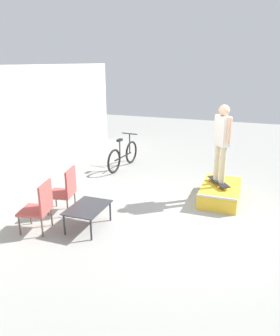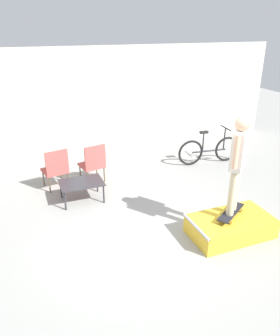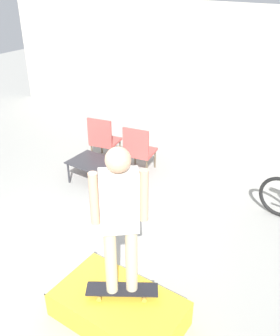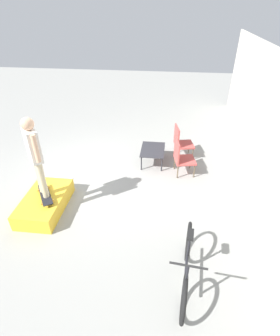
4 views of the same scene
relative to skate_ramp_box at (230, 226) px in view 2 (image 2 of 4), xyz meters
The scene contains 9 objects.
ground_plane 1.45m from the skate_ramp_box, 153.60° to the left, with size 24.00×24.00×0.00m, color gray.
house_wall_back 5.49m from the skate_ramp_box, 104.03° to the left, with size 12.00×0.06×3.00m.
skate_ramp_box is the anchor object (origin of this frame).
skateboard_on_ramp 0.27m from the skate_ramp_box, 72.65° to the left, with size 0.79×0.60×0.07m.
person_skater 1.31m from the skate_ramp_box, 72.65° to the left, with size 0.45×0.40×1.75m.
coffee_table 3.17m from the skate_ramp_box, 134.91° to the left, with size 0.92×0.66×0.44m.
patio_chair_left 4.03m from the skate_ramp_box, 131.26° to the left, with size 0.62×0.62×0.98m.
patio_chair_right 3.52m from the skate_ramp_box, 120.44° to the left, with size 0.61×0.61×0.98m.
bicycle 3.39m from the skate_ramp_box, 64.43° to the left, with size 1.79×0.52×0.98m.
Camera 2 is at (-2.05, -4.69, 3.54)m, focal length 35.00 mm.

